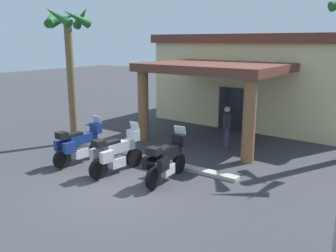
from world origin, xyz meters
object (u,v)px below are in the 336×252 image
Objects in this scene: motel_building at (261,78)px; motorcycle_blue at (79,144)px; motorcycle_black at (166,160)px; pedestrian at (227,125)px; motorcycle_silver at (116,153)px; palm_tree_roadside at (68,44)px.

motorcycle_blue is (-2.77, -10.55, -1.66)m from motel_building.
pedestrian is (0.08, 4.15, 0.33)m from motorcycle_black.
motel_building is 5.03× the size of motorcycle_black.
palm_tree_roadside is at bearing 75.08° from motorcycle_silver.
motel_building reaches higher than motorcycle_silver.
motorcycle_silver is at bearing -92.92° from motel_building.
pedestrian reaches higher than motorcycle_blue.
pedestrian is (1.86, 4.51, 0.33)m from motorcycle_silver.
motorcycle_blue is 3.57m from motorcycle_black.
motorcycle_black is 1.25× the size of pedestrian.
motel_building is 5.04× the size of motorcycle_silver.
motorcycle_black is at bearing -83.13° from motel_building.
motorcycle_silver is (-1.00, -10.54, -1.66)m from motel_building.
motorcycle_blue is at bearing 5.13° from pedestrian.
motel_building is at bearing 61.05° from palm_tree_roadside.
pedestrian is at bearing 26.46° from palm_tree_roadside.
palm_tree_roadside is (-2.17, 1.62, 3.48)m from motorcycle_blue.
palm_tree_roadside reaches higher than motorcycle_silver.
palm_tree_roadside is (-5.81, -2.89, 3.15)m from pedestrian.
motorcycle_blue and motorcycle_black have the same top height.
pedestrian is (0.87, -6.04, -1.33)m from motel_building.
motel_building is at bearing -127.81° from pedestrian.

